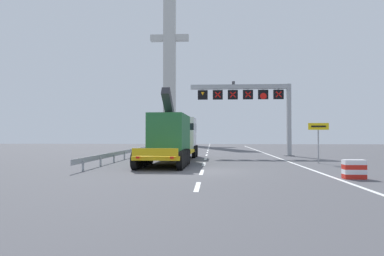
% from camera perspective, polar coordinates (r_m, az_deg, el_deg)
% --- Properties ---
extents(ground, '(112.00, 112.00, 0.00)m').
position_cam_1_polar(ground, '(19.77, 2.50, -7.19)').
color(ground, '#4C4C51').
extents(lane_markings, '(0.20, 65.73, 0.01)m').
position_cam_1_polar(lane_markings, '(45.27, 2.69, -3.76)').
color(lane_markings, silver).
rests_on(lane_markings, ground).
extents(edge_line_right, '(0.20, 63.00, 0.01)m').
position_cam_1_polar(edge_line_right, '(32.26, 13.98, -4.79)').
color(edge_line_right, silver).
rests_on(edge_line_right, ground).
extents(overhead_lane_gantry, '(10.12, 0.90, 7.38)m').
position_cam_1_polar(overhead_lane_gantry, '(34.32, 10.14, 4.91)').
color(overhead_lane_gantry, '#9EA0A5').
rests_on(overhead_lane_gantry, ground).
extents(heavy_haul_truck_yellow, '(3.35, 14.12, 5.30)m').
position_cam_1_polar(heavy_haul_truck_yellow, '(27.45, -2.88, -1.33)').
color(heavy_haul_truck_yellow, yellow).
rests_on(heavy_haul_truck_yellow, ground).
extents(exit_sign_yellow, '(1.46, 0.15, 2.94)m').
position_cam_1_polar(exit_sign_yellow, '(26.36, 20.41, -0.80)').
color(exit_sign_yellow, '#9EA0A5').
rests_on(exit_sign_yellow, ground).
extents(crash_barrier_striped, '(1.00, 0.51, 0.90)m').
position_cam_1_polar(crash_barrier_striped, '(17.94, 25.50, -6.26)').
color(crash_barrier_striped, red).
rests_on(crash_barrier_striped, ground).
extents(guardrail_left, '(0.13, 33.83, 0.76)m').
position_cam_1_polar(guardrail_left, '(35.41, -8.80, -3.58)').
color(guardrail_left, '#999EA3').
rests_on(guardrail_left, ground).
extents(bridge_pylon_distant, '(9.00, 2.00, 40.03)m').
position_cam_1_polar(bridge_pylon_distant, '(81.89, -3.77, 11.81)').
color(bridge_pylon_distant, '#B7B7B2').
rests_on(bridge_pylon_distant, ground).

